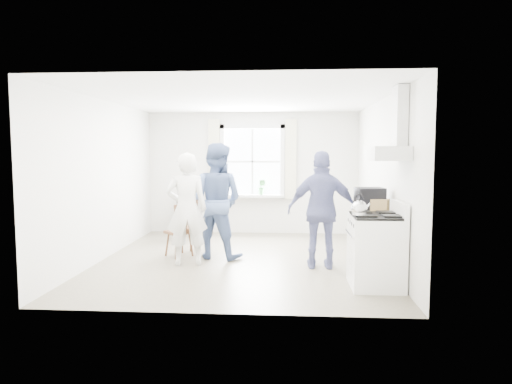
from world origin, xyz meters
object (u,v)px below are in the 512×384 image
at_px(person_left, 187,209).
at_px(gas_stove, 376,250).
at_px(low_cabinet, 372,242).
at_px(person_mid, 216,201).
at_px(windsor_chair_c, 182,224).
at_px(windsor_chair_a, 187,211).
at_px(windsor_chair_b, 190,221).
at_px(person_right, 322,210).
at_px(stereo_stack, 370,200).

bearing_deg(person_left, gas_stove, 147.80).
bearing_deg(person_left, low_cabinet, 161.92).
bearing_deg(person_mid, windsor_chair_c, 16.62).
bearing_deg(low_cabinet, person_left, 174.39).
bearing_deg(windsor_chair_c, windsor_chair_a, 98.98).
height_order(windsor_chair_b, windsor_chair_c, windsor_chair_b).
bearing_deg(person_left, windsor_chair_c, -81.07).
distance_m(windsor_chair_c, person_right, 2.37).
bearing_deg(windsor_chair_a, stereo_stack, -34.86).
distance_m(stereo_stack, person_left, 2.76).
distance_m(person_left, person_mid, 0.64).
bearing_deg(stereo_stack, windsor_chair_a, 145.14).
distance_m(stereo_stack, person_right, 0.72).
height_order(person_mid, person_right, person_mid).
height_order(stereo_stack, windsor_chair_b, stereo_stack).
height_order(gas_stove, person_right, person_right).
height_order(windsor_chair_b, person_right, person_right).
xyz_separation_m(low_cabinet, person_right, (-0.70, 0.21, 0.44)).
xyz_separation_m(person_left, person_right, (2.08, -0.07, 0.02)).
bearing_deg(person_right, low_cabinet, 164.36).
bearing_deg(windsor_chair_a, windsor_chair_b, -75.45).
height_order(gas_stove, person_mid, person_mid).
height_order(stereo_stack, person_left, person_left).
xyz_separation_m(gas_stove, person_left, (-2.71, 0.97, 0.39)).
relative_size(low_cabinet, windsor_chair_a, 0.92).
bearing_deg(stereo_stack, person_right, 162.58).
bearing_deg(windsor_chair_b, person_left, -82.47).
relative_size(stereo_stack, windsor_chair_c, 0.46).
distance_m(gas_stove, windsor_chair_a, 4.27).
bearing_deg(person_left, windsor_chair_a, -90.13).
relative_size(windsor_chair_b, person_left, 0.56).
bearing_deg(person_right, gas_stove, 125.59).
bearing_deg(stereo_stack, low_cabinet, 2.79).
relative_size(stereo_stack, person_right, 0.24).
relative_size(windsor_chair_a, windsor_chair_c, 1.08).
relative_size(gas_stove, person_left, 0.64).
height_order(windsor_chair_a, windsor_chair_b, windsor_chair_a).
bearing_deg(windsor_chair_a, person_mid, -60.55).
bearing_deg(stereo_stack, gas_stove, -92.25).
distance_m(gas_stove, stereo_stack, 0.91).
bearing_deg(gas_stove, stereo_stack, 87.75).
bearing_deg(gas_stove, person_right, 124.95).
distance_m(low_cabinet, windsor_chair_a, 3.89).
height_order(low_cabinet, windsor_chair_c, windsor_chair_c).
distance_m(windsor_chair_b, person_right, 2.29).
xyz_separation_m(person_mid, person_right, (1.70, -0.58, -0.06)).
distance_m(stereo_stack, person_mid, 2.49).
bearing_deg(low_cabinet, windsor_chair_a, 145.52).
height_order(windsor_chair_a, windsor_chair_c, windsor_chair_a).
height_order(windsor_chair_a, person_mid, person_mid).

